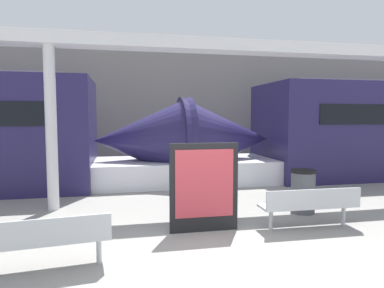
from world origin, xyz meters
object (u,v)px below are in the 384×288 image
(bench_far, at_px, (48,238))
(support_column_near, at_px, (51,129))
(bench_near, at_px, (310,204))
(trash_bin, at_px, (303,191))
(poster_board, at_px, (204,187))

(bench_far, relative_size, support_column_near, 0.47)
(bench_near, xyz_separation_m, support_column_near, (-4.78, 2.30, 1.30))
(bench_far, xyz_separation_m, trash_bin, (4.68, 1.88, 0.00))
(support_column_near, bearing_deg, poster_board, -35.43)
(bench_near, bearing_deg, bench_far, -167.35)
(bench_far, height_order, poster_board, poster_board)
(bench_near, xyz_separation_m, bench_far, (-4.26, -0.89, -0.00))
(poster_board, bearing_deg, bench_far, -154.11)
(support_column_near, bearing_deg, trash_bin, -14.22)
(poster_board, height_order, support_column_near, support_column_near)
(bench_near, height_order, bench_far, same)
(trash_bin, relative_size, support_column_near, 0.26)
(bench_near, relative_size, poster_board, 1.15)
(trash_bin, height_order, support_column_near, support_column_near)
(bench_near, distance_m, support_column_near, 5.46)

